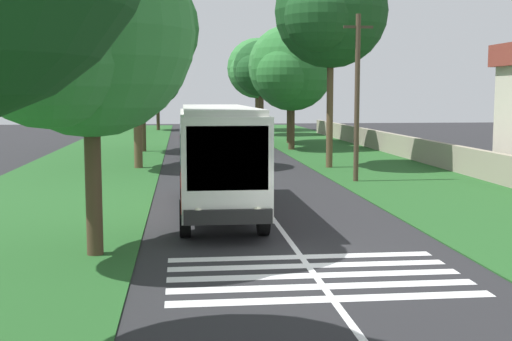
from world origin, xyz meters
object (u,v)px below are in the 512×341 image
object	(u,v)px
roadside_tree_left_3	(81,38)
roadside_tree_right_3	(328,14)
coach_bus	(217,152)
trailing_car_2	(235,133)
roadside_tree_right_4	(287,69)
trailing_car_0	(199,148)
trailing_car_1	(241,140)
roadside_tree_right_1	(255,70)
roadside_tree_left_0	(132,32)
trailing_car_3	(192,130)
utility_pole	(357,96)
roadside_tree_right_2	(290,72)
roadside_tree_left_2	(157,83)
roadside_tree_right_0	(260,70)
roadside_tree_left_4	(139,43)

from	to	relation	value
roadside_tree_left_3	roadside_tree_right_3	world-z (taller)	roadside_tree_right_3
coach_bus	roadside_tree_left_3	distance (m)	7.92
trailing_car_2	roadside_tree_right_4	bearing A→B (deg)	-138.11
trailing_car_0	roadside_tree_right_4	world-z (taller)	roadside_tree_right_4
trailing_car_1	roadside_tree_right_1	xyz separation A→B (m)	(25.46, -3.96, 6.24)
trailing_car_0	roadside_tree_left_0	world-z (taller)	roadside_tree_left_0
trailing_car_3	trailing_car_2	bearing A→B (deg)	-144.98
roadside_tree_right_1	utility_pole	world-z (taller)	roadside_tree_right_1
trailing_car_0	roadside_tree_right_2	bearing A→B (deg)	-50.59
roadside_tree_right_3	trailing_car_0	bearing A→B (deg)	45.79
trailing_car_3	roadside_tree_left_2	xyz separation A→B (m)	(12.55, 3.84, 4.86)
trailing_car_2	trailing_car_1	bearing A→B (deg)	177.86
coach_bus	roadside_tree_right_4	bearing A→B (deg)	-13.02
roadside_tree_right_4	trailing_car_1	bearing A→B (deg)	138.25
trailing_car_3	roadside_tree_right_3	bearing A→B (deg)	-166.31
roadside_tree_left_0	coach_bus	bearing A→B (deg)	-165.42
roadside_tree_left_2	roadside_tree_right_2	xyz separation A→B (m)	(-29.18, -10.84, 0.30)
trailing_car_2	roadside_tree_left_3	size ratio (longest dim) A/B	0.52
roadside_tree_left_0	roadside_tree_right_1	distance (m)	40.46
roadside_tree_left_3	roadside_tree_right_1	bearing A→B (deg)	-10.35
roadside_tree_right_2	roadside_tree_right_3	size ratio (longest dim) A/B	0.76
trailing_car_0	roadside_tree_right_2	size ratio (longest dim) A/B	0.48
trailing_car_2	roadside_tree_left_3	world-z (taller)	roadside_tree_left_3
trailing_car_3	roadside_tree_left_2	size ratio (longest dim) A/B	0.52
roadside_tree_right_3	roadside_tree_right_0	bearing A→B (deg)	0.45
roadside_tree_left_3	roadside_tree_right_4	size ratio (longest dim) A/B	0.83
trailing_car_0	roadside_tree_left_2	distance (m)	35.44
trailing_car_2	roadside_tree_right_0	xyz separation A→B (m)	(7.13, -3.04, 5.92)
roadside_tree_left_2	roadside_tree_right_1	world-z (taller)	roadside_tree_right_1
coach_bus	trailing_car_3	xyz separation A→B (m)	(43.14, 0.17, -1.48)
roadside_tree_left_2	utility_pole	size ratio (longest dim) A/B	1.06
trailing_car_2	trailing_car_3	xyz separation A→B (m)	(5.46, 3.83, 0.00)
roadside_tree_left_4	roadside_tree_right_0	distance (m)	21.68
roadside_tree_right_0	utility_pole	distance (m)	37.20
coach_bus	roadside_tree_right_4	size ratio (longest dim) A/B	1.12
coach_bus	roadside_tree_right_2	world-z (taller)	roadside_tree_right_2
coach_bus	roadside_tree_right_2	size ratio (longest dim) A/B	1.24
trailing_car_2	roadside_tree_right_4	world-z (taller)	roadside_tree_right_4
trailing_car_1	roadside_tree_right_4	bearing A→B (deg)	-41.75
trailing_car_0	trailing_car_1	bearing A→B (deg)	-24.54
roadside_tree_left_4	trailing_car_0	bearing A→B (deg)	-142.55
trailing_car_0	trailing_car_3	distance (m)	22.34
trailing_car_2	roadside_tree_left_4	size ratio (longest dim) A/B	0.39
roadside_tree_left_4	roadside_tree_right_4	world-z (taller)	roadside_tree_left_4
trailing_car_1	trailing_car_2	xyz separation A→B (m)	(9.38, -0.35, 0.00)
roadside_tree_right_2	roadside_tree_right_4	size ratio (longest dim) A/B	0.90
roadside_tree_left_0	roadside_tree_right_4	bearing A→B (deg)	-32.21
trailing_car_3	trailing_car_1	bearing A→B (deg)	-166.82
trailing_car_0	roadside_tree_left_4	xyz separation A→B (m)	(5.29, 4.05, 7.18)
trailing_car_1	roadside_tree_right_2	distance (m)	6.50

